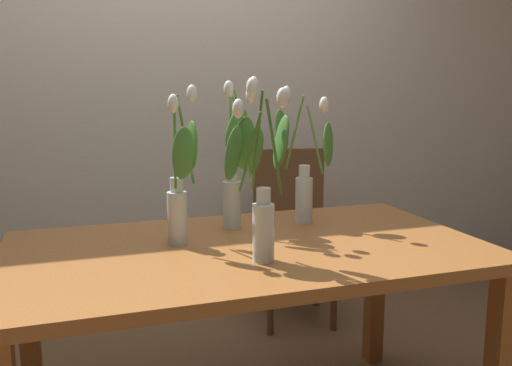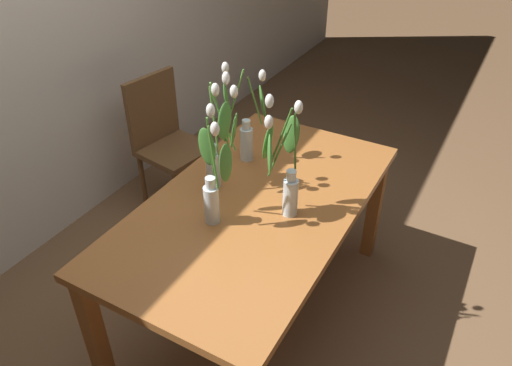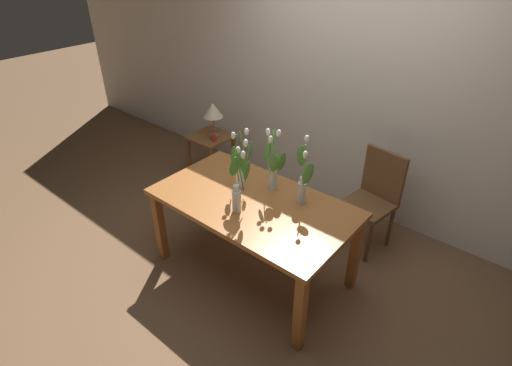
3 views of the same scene
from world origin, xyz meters
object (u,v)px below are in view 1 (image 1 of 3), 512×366
tulip_vase_3 (304,177)px  tulip_vase_0 (238,174)px  dining_table (248,271)px  tulip_vase_2 (260,190)px  dining_chair (292,224)px  tulip_vase_1 (180,191)px

tulip_vase_3 → tulip_vase_0: bearing=-177.1°
dining_table → tulip_vase_3: size_ratio=2.99×
tulip_vase_2 → tulip_vase_3: (0.31, 0.38, -0.03)m
dining_table → tulip_vase_2: size_ratio=2.86×
tulip_vase_3 → dining_chair: (0.28, 0.78, -0.40)m
tulip_vase_2 → tulip_vase_0: bearing=83.4°
tulip_vase_0 → tulip_vase_2: tulip_vase_0 is taller
tulip_vase_2 → dining_table: bearing=86.3°
tulip_vase_1 → tulip_vase_3: tulip_vase_1 is taller
tulip_vase_2 → dining_chair: (0.59, 1.16, -0.43)m
tulip_vase_1 → tulip_vase_3: (0.51, 0.14, 0.00)m
tulip_vase_3 → tulip_vase_1: bearing=-165.0°
tulip_vase_1 → tulip_vase_2: bearing=-50.2°
tulip_vase_3 → dining_chair: size_ratio=0.57×
dining_table → tulip_vase_1: 0.36m
tulip_vase_3 → dining_chair: bearing=70.6°
dining_table → tulip_vase_3: (0.30, 0.23, 0.28)m
dining_table → dining_chair: bearing=60.1°
tulip_vase_0 → dining_table: bearing=-98.6°
tulip_vase_1 → tulip_vase_2: 0.31m
dining_table → tulip_vase_2: (-0.01, -0.15, 0.31)m
tulip_vase_0 → tulip_vase_2: (-0.04, -0.36, 0.00)m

